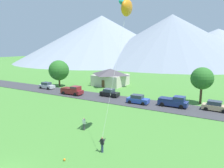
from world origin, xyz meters
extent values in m
cube|color=#38383D|center=(0.00, 28.32, 0.04)|extent=(160.00, 6.85, 0.08)
cone|color=gray|center=(5.57, 150.89, 11.36)|extent=(114.04, 114.04, 22.73)
cone|color=gray|center=(-69.83, 124.52, 16.64)|extent=(123.53, 123.53, 33.27)
cone|color=gray|center=(-19.65, 128.96, 15.53)|extent=(110.40, 110.40, 31.06)
cube|color=beige|center=(-13.92, 42.18, 1.53)|extent=(8.27, 7.94, 3.06)
pyramid|color=#474247|center=(-13.92, 42.18, 3.90)|extent=(8.94, 8.57, 1.68)
cube|color=brown|center=(-13.92, 38.19, 1.00)|extent=(0.90, 0.06, 2.00)
cylinder|color=#4C3823|center=(11.10, 33.87, 1.68)|extent=(0.44, 0.44, 3.37)
sphere|color=#286623|center=(11.10, 33.87, 4.95)|extent=(4.22, 4.22, 4.22)
cylinder|color=#4C3823|center=(-25.22, 33.46, 1.21)|extent=(0.44, 0.44, 2.42)
sphere|color=#286623|center=(-25.22, 33.46, 4.49)|extent=(5.51, 5.51, 5.51)
cube|color=black|center=(-6.92, 29.91, 0.68)|extent=(4.21, 1.83, 0.80)
cube|color=#2D3847|center=(-7.07, 29.91, 1.42)|extent=(2.21, 1.60, 0.68)
cylinder|color=black|center=(-5.57, 30.82, 0.40)|extent=(0.64, 0.24, 0.64)
cylinder|color=black|center=(-5.58, 28.98, 0.40)|extent=(0.64, 0.24, 0.64)
cylinder|color=black|center=(-8.27, 30.83, 0.40)|extent=(0.64, 0.24, 0.64)
cylinder|color=black|center=(-8.28, 28.99, 0.40)|extent=(0.64, 0.24, 0.64)
cube|color=#B7BCC1|center=(-25.53, 29.20, 0.68)|extent=(4.20, 1.80, 0.80)
cube|color=#2D3847|center=(-25.68, 29.20, 1.42)|extent=(2.20, 1.59, 0.68)
cylinder|color=black|center=(-24.18, 30.12, 0.40)|extent=(0.64, 0.24, 0.64)
cylinder|color=black|center=(-24.18, 28.28, 0.40)|extent=(0.64, 0.24, 0.64)
cylinder|color=black|center=(-26.88, 30.12, 0.40)|extent=(0.64, 0.24, 0.64)
cylinder|color=black|center=(-26.88, 28.28, 0.40)|extent=(0.64, 0.24, 0.64)
cube|color=#2847A8|center=(0.70, 27.74, 0.68)|extent=(4.25, 1.92, 0.80)
cube|color=#2D3847|center=(0.55, 27.74, 1.42)|extent=(2.24, 1.64, 0.68)
cylinder|color=black|center=(2.02, 28.70, 0.40)|extent=(0.65, 0.26, 0.64)
cylinder|color=black|center=(2.07, 26.86, 0.40)|extent=(0.65, 0.26, 0.64)
cylinder|color=black|center=(-0.68, 28.63, 0.40)|extent=(0.65, 0.26, 0.64)
cylinder|color=black|center=(-0.63, 26.79, 0.40)|extent=(0.65, 0.26, 0.64)
cube|color=tan|center=(13.97, 30.03, 0.68)|extent=(4.28, 2.01, 0.80)
cube|color=#2D3847|center=(13.82, 30.04, 1.42)|extent=(2.28, 1.69, 0.68)
cylinder|color=black|center=(15.28, 29.04, 0.40)|extent=(0.65, 0.27, 0.64)
cylinder|color=black|center=(12.67, 31.01, 0.40)|extent=(0.65, 0.27, 0.64)
cylinder|color=black|center=(12.58, 29.18, 0.40)|extent=(0.65, 0.27, 0.64)
cube|color=navy|center=(7.04, 29.00, 0.75)|extent=(5.20, 2.01, 0.84)
cube|color=navy|center=(8.14, 29.00, 1.62)|extent=(1.90, 1.84, 0.90)
cube|color=#2D3847|center=(8.14, 29.00, 1.89)|extent=(1.62, 1.88, 0.28)
cube|color=navy|center=(5.89, 29.00, 1.35)|extent=(2.70, 1.97, 0.36)
cylinder|color=black|center=(8.74, 30.02, 0.46)|extent=(0.76, 0.28, 0.76)
cylinder|color=black|center=(8.74, 27.98, 0.46)|extent=(0.76, 0.28, 0.76)
cylinder|color=black|center=(5.34, 30.02, 0.46)|extent=(0.76, 0.28, 0.76)
cylinder|color=black|center=(5.34, 27.98, 0.46)|extent=(0.76, 0.28, 0.76)
cube|color=maroon|center=(-15.42, 27.30, 0.75)|extent=(5.26, 2.15, 0.84)
cube|color=maroon|center=(-14.32, 27.33, 1.62)|extent=(1.95, 1.89, 0.90)
cube|color=#2D3847|center=(-14.32, 27.33, 1.89)|extent=(1.67, 1.93, 0.28)
cube|color=maroon|center=(-16.57, 27.27, 1.35)|extent=(2.76, 2.04, 0.36)
cylinder|color=black|center=(-13.75, 28.37, 0.46)|extent=(0.77, 0.30, 0.76)
cylinder|color=black|center=(-13.69, 26.33, 0.46)|extent=(0.77, 0.30, 0.76)
cylinder|color=black|center=(-17.15, 28.27, 0.46)|extent=(0.77, 0.30, 0.76)
cylinder|color=black|center=(-17.09, 26.23, 0.46)|extent=(0.77, 0.30, 0.76)
cylinder|color=navy|center=(4.93, 8.43, 0.44)|extent=(0.24, 0.24, 0.88)
cube|color=black|center=(4.93, 8.43, 1.17)|extent=(0.36, 0.22, 0.58)
sphere|color=brown|center=(4.93, 8.43, 1.57)|extent=(0.21, 0.21, 0.21)
cylinder|color=black|center=(4.71, 8.49, 1.31)|extent=(0.18, 0.55, 0.37)
cylinder|color=black|center=(5.15, 8.49, 1.31)|extent=(0.18, 0.55, 0.37)
ellipsoid|color=orange|center=(5.19, 13.30, 15.07)|extent=(1.84, 3.20, 1.97)
ellipsoid|color=#1EB2D1|center=(4.76, 13.22, 15.61)|extent=(0.96, 3.09, 0.68)
cylinder|color=silver|center=(5.06, 10.86, 8.31)|extent=(0.28, 4.89, 13.52)
cylinder|color=#3D3D42|center=(-0.33, 12.20, 0.44)|extent=(0.24, 0.24, 0.88)
cube|color=white|center=(-0.33, 12.20, 1.17)|extent=(0.36, 0.22, 0.58)
sphere|color=tan|center=(-0.33, 12.20, 1.57)|extent=(0.21, 0.21, 0.21)
cylinder|color=white|center=(-0.55, 12.20, 1.12)|extent=(0.12, 0.18, 0.59)
cylinder|color=white|center=(-0.11, 12.20, 1.12)|extent=(0.12, 0.18, 0.59)
sphere|color=orange|center=(2.67, 5.21, 0.12)|extent=(0.24, 0.24, 0.24)
camera|label=1|loc=(15.92, -8.52, 10.82)|focal=33.51mm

